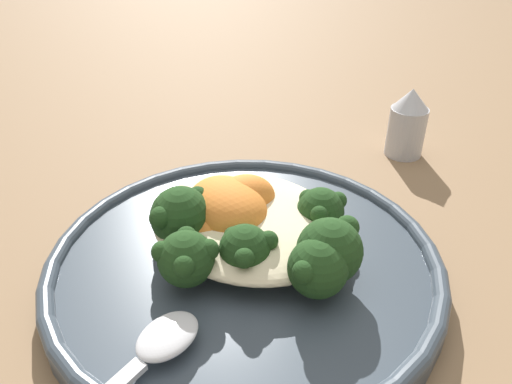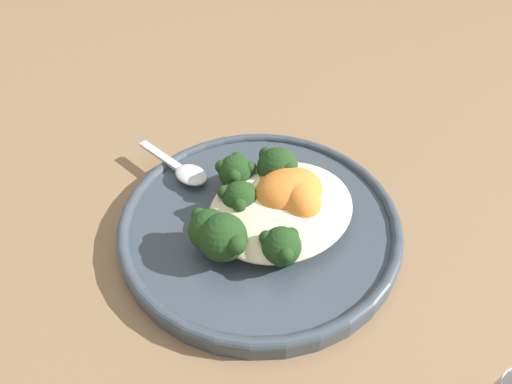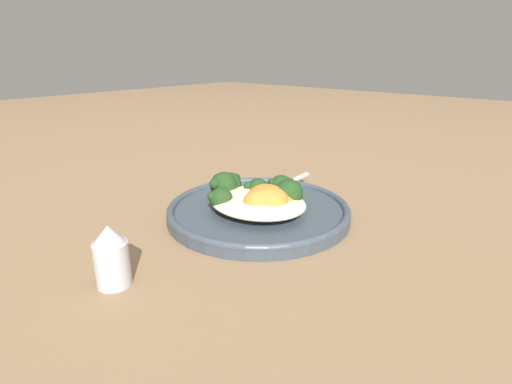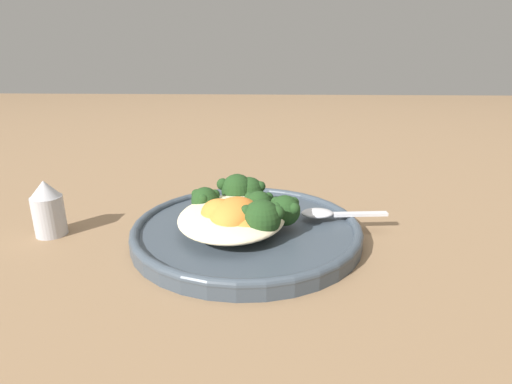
{
  "view_description": "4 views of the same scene",
  "coord_description": "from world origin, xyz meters",
  "px_view_note": "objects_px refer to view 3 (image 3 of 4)",
  "views": [
    {
      "loc": [
        0.17,
        -0.22,
        0.25
      ],
      "look_at": [
        -0.02,
        0.0,
        0.06
      ],
      "focal_mm": 35.0,
      "sensor_mm": 36.0,
      "label": 1
    },
    {
      "loc": [
        0.17,
        0.19,
        0.31
      ],
      "look_at": [
        -0.01,
        -0.02,
        0.05
      ],
      "focal_mm": 28.0,
      "sensor_mm": 36.0,
      "label": 2
    },
    {
      "loc": [
        -0.38,
        0.42,
        0.25
      ],
      "look_at": [
        -0.01,
        -0.01,
        0.04
      ],
      "focal_mm": 28.0,
      "sensor_mm": 36.0,
      "label": 3
    },
    {
      "loc": [
        -0.47,
        -0.05,
        0.21
      ],
      "look_at": [
        -0.0,
        -0.03,
        0.06
      ],
      "focal_mm": 28.0,
      "sensor_mm": 36.0,
      "label": 4
    }
  ],
  "objects_px": {
    "broccoli_stalk_1": "(278,189)",
    "broccoli_stalk_3": "(233,188)",
    "quinoa_mound": "(258,202)",
    "broccoli_stalk_2": "(256,192)",
    "broccoli_stalk_0": "(283,196)",
    "sweet_potato_chunk_0": "(268,198)",
    "broccoli_stalk_4": "(226,188)",
    "sweet_potato_chunk_2": "(259,202)",
    "broccoli_stalk_5": "(227,201)",
    "plate": "(259,210)",
    "salt_shaker": "(111,256)",
    "spoon": "(286,183)",
    "sweet_potato_chunk_1": "(274,201)"
  },
  "relations": [
    {
      "from": "broccoli_stalk_0",
      "to": "broccoli_stalk_3",
      "type": "height_order",
      "value": "broccoli_stalk_0"
    },
    {
      "from": "plate",
      "to": "sweet_potato_chunk_0",
      "type": "relative_size",
      "value": 4.04
    },
    {
      "from": "broccoli_stalk_2",
      "to": "sweet_potato_chunk_1",
      "type": "xyz_separation_m",
      "value": [
        -0.04,
        0.01,
        -0.0
      ]
    },
    {
      "from": "plate",
      "to": "broccoli_stalk_0",
      "type": "height_order",
      "value": "broccoli_stalk_0"
    },
    {
      "from": "broccoli_stalk_4",
      "to": "sweet_potato_chunk_0",
      "type": "bearing_deg",
      "value": -166.47
    },
    {
      "from": "broccoli_stalk_2",
      "to": "sweet_potato_chunk_1",
      "type": "height_order",
      "value": "broccoli_stalk_2"
    },
    {
      "from": "broccoli_stalk_4",
      "to": "sweet_potato_chunk_1",
      "type": "xyz_separation_m",
      "value": [
        -0.08,
        -0.02,
        -0.01
      ]
    },
    {
      "from": "spoon",
      "to": "broccoli_stalk_1",
      "type": "bearing_deg",
      "value": -158.87
    },
    {
      "from": "broccoli_stalk_1",
      "to": "plate",
      "type": "bearing_deg",
      "value": 159.25
    },
    {
      "from": "quinoa_mound",
      "to": "broccoli_stalk_3",
      "type": "relative_size",
      "value": 1.3
    },
    {
      "from": "spoon",
      "to": "sweet_potato_chunk_2",
      "type": "bearing_deg",
      "value": -164.91
    },
    {
      "from": "broccoli_stalk_1",
      "to": "spoon",
      "type": "bearing_deg",
      "value": 19.94
    },
    {
      "from": "sweet_potato_chunk_2",
      "to": "plate",
      "type": "bearing_deg",
      "value": -47.87
    },
    {
      "from": "broccoli_stalk_0",
      "to": "salt_shaker",
      "type": "height_order",
      "value": "salt_shaker"
    },
    {
      "from": "broccoli_stalk_0",
      "to": "broccoli_stalk_5",
      "type": "relative_size",
      "value": 1.26
    },
    {
      "from": "broccoli_stalk_5",
      "to": "sweet_potato_chunk_1",
      "type": "relative_size",
      "value": 1.16
    },
    {
      "from": "quinoa_mound",
      "to": "broccoli_stalk_2",
      "type": "bearing_deg",
      "value": -44.65
    },
    {
      "from": "plate",
      "to": "spoon",
      "type": "distance_m",
      "value": 0.1
    },
    {
      "from": "broccoli_stalk_3",
      "to": "sweet_potato_chunk_1",
      "type": "relative_size",
      "value": 1.65
    },
    {
      "from": "quinoa_mound",
      "to": "broccoli_stalk_5",
      "type": "relative_size",
      "value": 1.85
    },
    {
      "from": "broccoli_stalk_1",
      "to": "broccoli_stalk_4",
      "type": "bearing_deg",
      "value": 127.01
    },
    {
      "from": "broccoli_stalk_0",
      "to": "spoon",
      "type": "height_order",
      "value": "broccoli_stalk_0"
    },
    {
      "from": "broccoli_stalk_1",
      "to": "broccoli_stalk_3",
      "type": "distance_m",
      "value": 0.07
    },
    {
      "from": "broccoli_stalk_5",
      "to": "salt_shaker",
      "type": "distance_m",
      "value": 0.2
    },
    {
      "from": "broccoli_stalk_0",
      "to": "sweet_potato_chunk_2",
      "type": "relative_size",
      "value": 2.11
    },
    {
      "from": "quinoa_mound",
      "to": "broccoli_stalk_2",
      "type": "relative_size",
      "value": 1.99
    },
    {
      "from": "broccoli_stalk_3",
      "to": "salt_shaker",
      "type": "relative_size",
      "value": 1.62
    },
    {
      "from": "broccoli_stalk_5",
      "to": "broccoli_stalk_2",
      "type": "bearing_deg",
      "value": -130.83
    },
    {
      "from": "broccoli_stalk_0",
      "to": "sweet_potato_chunk_0",
      "type": "height_order",
      "value": "broccoli_stalk_0"
    },
    {
      "from": "broccoli_stalk_3",
      "to": "broccoli_stalk_5",
      "type": "xyz_separation_m",
      "value": [
        -0.03,
        0.05,
        -0.0
      ]
    },
    {
      "from": "quinoa_mound",
      "to": "broccoli_stalk_2",
      "type": "distance_m",
      "value": 0.03
    },
    {
      "from": "quinoa_mound",
      "to": "sweet_potato_chunk_2",
      "type": "height_order",
      "value": "sweet_potato_chunk_2"
    },
    {
      "from": "quinoa_mound",
      "to": "sweet_potato_chunk_0",
      "type": "relative_size",
      "value": 2.15
    },
    {
      "from": "broccoli_stalk_3",
      "to": "broccoli_stalk_5",
      "type": "distance_m",
      "value": 0.05
    },
    {
      "from": "plate",
      "to": "salt_shaker",
      "type": "bearing_deg",
      "value": 90.33
    },
    {
      "from": "broccoli_stalk_5",
      "to": "sweet_potato_chunk_2",
      "type": "height_order",
      "value": "sweet_potato_chunk_2"
    },
    {
      "from": "broccoli_stalk_5",
      "to": "spoon",
      "type": "distance_m",
      "value": 0.15
    },
    {
      "from": "salt_shaker",
      "to": "spoon",
      "type": "bearing_deg",
      "value": -86.14
    },
    {
      "from": "broccoli_stalk_0",
      "to": "broccoli_stalk_3",
      "type": "distance_m",
      "value": 0.09
    },
    {
      "from": "salt_shaker",
      "to": "quinoa_mound",
      "type": "bearing_deg",
      "value": -92.78
    },
    {
      "from": "broccoli_stalk_3",
      "to": "broccoli_stalk_5",
      "type": "relative_size",
      "value": 1.43
    },
    {
      "from": "broccoli_stalk_4",
      "to": "sweet_potato_chunk_1",
      "type": "bearing_deg",
      "value": -161.88
    },
    {
      "from": "broccoli_stalk_3",
      "to": "salt_shaker",
      "type": "xyz_separation_m",
      "value": [
        -0.05,
        0.24,
        -0.0
      ]
    },
    {
      "from": "broccoli_stalk_5",
      "to": "sweet_potato_chunk_2",
      "type": "relative_size",
      "value": 1.67
    },
    {
      "from": "broccoli_stalk_3",
      "to": "broccoli_stalk_4",
      "type": "height_order",
      "value": "broccoli_stalk_4"
    },
    {
      "from": "broccoli_stalk_2",
      "to": "broccoli_stalk_3",
      "type": "relative_size",
      "value": 0.65
    },
    {
      "from": "broccoli_stalk_0",
      "to": "broccoli_stalk_3",
      "type": "xyz_separation_m",
      "value": [
        0.09,
        0.02,
        -0.0
      ]
    },
    {
      "from": "sweet_potato_chunk_0",
      "to": "broccoli_stalk_4",
      "type": "bearing_deg",
      "value": 6.61
    },
    {
      "from": "plate",
      "to": "broccoli_stalk_2",
      "type": "height_order",
      "value": "broccoli_stalk_2"
    },
    {
      "from": "broccoli_stalk_4",
      "to": "sweet_potato_chunk_2",
      "type": "bearing_deg",
      "value": -179.13
    }
  ]
}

